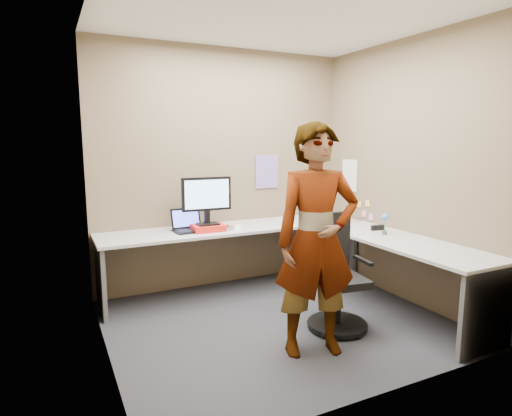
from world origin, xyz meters
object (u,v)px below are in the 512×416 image
person (317,241)px  office_chair (335,282)px  monitor (207,197)px  desk (297,246)px

person → office_chair: bearing=50.7°
monitor → office_chair: bearing=-54.8°
desk → person: (-0.43, -0.98, 0.32)m
desk → person: person is taller
office_chair → person: person is taller
office_chair → desk: bearing=97.4°
office_chair → person: (-0.42, -0.31, 0.50)m
monitor → office_chair: (0.78, -1.20, -0.68)m
monitor → office_chair: size_ratio=0.52×
monitor → person: size_ratio=0.29×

